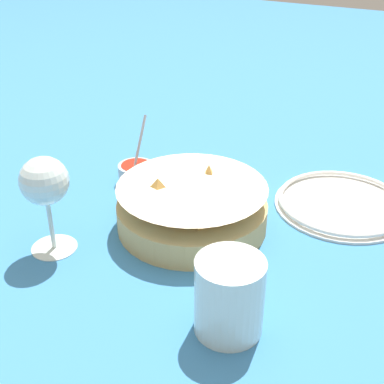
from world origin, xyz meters
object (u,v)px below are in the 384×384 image
(food_basket, at_px, (192,208))
(beer_mug, at_px, (230,298))
(sauce_cup, at_px, (136,173))
(wine_glass, at_px, (45,185))
(side_plate, at_px, (342,203))

(food_basket, height_order, beer_mug, beer_mug)
(food_basket, distance_m, sauce_cup, 0.18)
(food_basket, relative_size, wine_glass, 1.58)
(beer_mug, bearing_deg, wine_glass, 83.59)
(wine_glass, relative_size, side_plate, 0.66)
(food_basket, xyz_separation_m, beer_mug, (-0.19, -0.15, 0.01))
(wine_glass, relative_size, beer_mug, 1.22)
(wine_glass, bearing_deg, sauce_cup, -0.28)
(sauce_cup, xyz_separation_m, beer_mug, (-0.27, -0.31, 0.03))
(food_basket, distance_m, side_plate, 0.27)
(wine_glass, distance_m, beer_mug, 0.32)
(side_plate, bearing_deg, wine_glass, 131.51)
(sauce_cup, distance_m, beer_mug, 0.41)
(wine_glass, height_order, beer_mug, wine_glass)
(beer_mug, xyz_separation_m, side_plate, (0.36, -0.06, -0.04))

